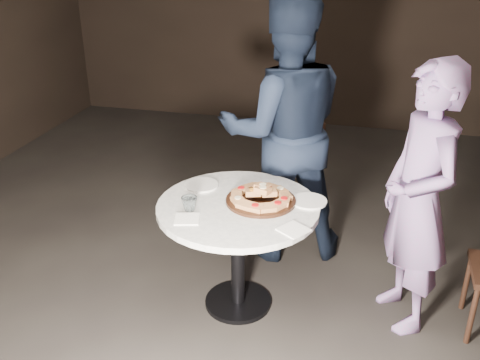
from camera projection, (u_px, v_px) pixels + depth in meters
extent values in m
plane|color=black|center=(258.00, 305.00, 3.30)|extent=(7.00, 7.00, 0.00)
cylinder|color=black|center=(238.00, 301.00, 3.30)|extent=(0.44, 0.44, 0.03)
cylinder|color=black|center=(238.00, 256.00, 3.16)|extent=(0.09, 0.09, 0.64)
cylinder|color=silver|center=(238.00, 207.00, 3.02)|extent=(1.01, 1.01, 0.04)
cylinder|color=black|center=(261.00, 201.00, 3.04)|extent=(0.40, 0.40, 0.02)
cube|color=#B17444|center=(284.00, 201.00, 2.98)|extent=(0.07, 0.08, 0.04)
cylinder|color=red|center=(284.00, 198.00, 2.98)|extent=(0.04, 0.04, 0.01)
cube|color=#B17444|center=(285.00, 196.00, 3.04)|extent=(0.10, 0.11, 0.04)
cube|color=#B17444|center=(280.00, 191.00, 3.10)|extent=(0.11, 0.11, 0.04)
cylinder|color=beige|center=(280.00, 188.00, 3.09)|extent=(0.06, 0.06, 0.01)
cube|color=#B17444|center=(271.00, 187.00, 3.14)|extent=(0.10, 0.09, 0.04)
cube|color=#B17444|center=(260.00, 186.00, 3.16)|extent=(0.09, 0.08, 0.04)
cylinder|color=red|center=(261.00, 183.00, 3.15)|extent=(0.04, 0.04, 0.01)
cube|color=#B17444|center=(250.00, 187.00, 3.14)|extent=(0.11, 0.11, 0.04)
cube|color=#B17444|center=(241.00, 190.00, 3.10)|extent=(0.10, 0.11, 0.04)
cylinder|color=red|center=(241.00, 188.00, 3.10)|extent=(0.05, 0.05, 0.01)
cube|color=#B17444|center=(237.00, 195.00, 3.05)|extent=(0.08, 0.10, 0.04)
cube|color=#B17444|center=(238.00, 200.00, 2.99)|extent=(0.10, 0.11, 0.04)
cylinder|color=beige|center=(238.00, 198.00, 2.98)|extent=(0.05, 0.05, 0.01)
cube|color=#B17444|center=(244.00, 205.00, 2.94)|extent=(0.10, 0.09, 0.04)
cube|color=#B17444|center=(255.00, 208.00, 2.91)|extent=(0.10, 0.08, 0.04)
cylinder|color=red|center=(255.00, 205.00, 2.90)|extent=(0.05, 0.05, 0.01)
cube|color=#B17444|center=(267.00, 208.00, 2.91)|extent=(0.10, 0.10, 0.04)
cube|color=#B17444|center=(278.00, 205.00, 2.94)|extent=(0.10, 0.11, 0.04)
cylinder|color=red|center=(278.00, 203.00, 2.93)|extent=(0.05, 0.05, 0.01)
cube|color=#B17444|center=(269.00, 192.00, 3.02)|extent=(0.10, 0.09, 0.03)
cylinder|color=#2D6B1E|center=(269.00, 190.00, 3.01)|extent=(0.05, 0.05, 0.01)
cube|color=#B17444|center=(261.00, 189.00, 3.06)|extent=(0.11, 0.10, 0.03)
cylinder|color=beige|center=(261.00, 186.00, 3.05)|extent=(0.05, 0.05, 0.01)
cube|color=#B17444|center=(253.00, 193.00, 3.02)|extent=(0.10, 0.09, 0.04)
cylinder|color=orange|center=(253.00, 190.00, 3.01)|extent=(0.05, 0.05, 0.01)
cube|color=#B17444|center=(263.00, 187.00, 3.02)|extent=(0.10, 0.09, 0.04)
cylinder|color=beige|center=(263.00, 184.00, 3.01)|extent=(0.05, 0.05, 0.01)
cube|color=#B17444|center=(263.00, 190.00, 2.98)|extent=(0.10, 0.09, 0.04)
cylinder|color=beige|center=(263.00, 187.00, 2.97)|extent=(0.05, 0.05, 0.01)
cylinder|color=white|center=(201.00, 185.00, 3.23)|extent=(0.25, 0.25, 0.01)
cylinder|color=white|center=(309.00, 201.00, 3.04)|extent=(0.25, 0.25, 0.01)
imported|color=silver|center=(189.00, 204.00, 2.93)|extent=(0.11, 0.11, 0.08)
cube|color=white|center=(187.00, 219.00, 2.86)|extent=(0.16, 0.16, 0.01)
cube|color=white|center=(293.00, 230.00, 2.76)|extent=(0.19, 0.19, 0.01)
cube|color=black|center=(294.00, 164.00, 4.26)|extent=(0.47, 0.47, 0.04)
cube|color=black|center=(298.00, 149.00, 4.00)|extent=(0.38, 0.14, 0.41)
cylinder|color=black|center=(310.00, 178.00, 4.49)|extent=(0.04, 0.04, 0.41)
cylinder|color=black|center=(272.00, 179.00, 4.49)|extent=(0.04, 0.04, 0.41)
cylinder|color=black|center=(316.00, 196.00, 4.20)|extent=(0.04, 0.04, 0.41)
cylinder|color=black|center=(275.00, 196.00, 4.19)|extent=(0.04, 0.04, 0.41)
cylinder|color=black|center=(467.00, 281.00, 3.19)|extent=(0.03, 0.03, 0.39)
cylinder|color=black|center=(472.00, 314.00, 2.92)|extent=(0.03, 0.03, 0.39)
imported|color=black|center=(284.00, 131.00, 3.52)|extent=(1.04, 0.92, 1.79)
imported|color=slate|center=(418.00, 201.00, 2.88)|extent=(0.57, 0.67, 1.55)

